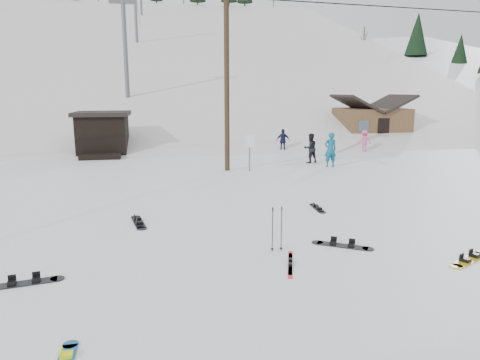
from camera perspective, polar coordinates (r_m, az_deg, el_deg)
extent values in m
plane|color=white|center=(8.69, -0.94, -15.94)|extent=(200.00, 200.00, 0.00)
cube|color=silver|center=(64.63, -8.85, -2.71)|extent=(60.00, 85.24, 65.97)
cube|color=white|center=(71.29, 23.44, -1.36)|extent=(45.66, 93.98, 54.59)
cylinder|color=#3A2819|center=(21.84, -1.78, 13.00)|extent=(0.26, 0.26, 9.00)
cylinder|color=#595B60|center=(21.86, 1.29, 3.53)|extent=(0.07, 0.07, 1.80)
cube|color=white|center=(21.74, 1.32, 5.21)|extent=(0.50, 0.04, 0.60)
cube|color=black|center=(28.98, -17.76, 5.71)|extent=(3.00, 3.00, 2.50)
cube|color=black|center=(28.88, -17.93, 8.42)|extent=(3.40, 3.40, 0.25)
cube|color=black|center=(27.34, -18.09, 3.03)|extent=(2.40, 1.20, 0.30)
cylinder|color=#595B60|center=(37.83, -15.02, 16.28)|extent=(0.36, 0.36, 8.00)
cube|color=#595B60|center=(38.34, -15.35, 21.94)|extent=(2.20, 0.30, 0.30)
cylinder|color=#595B60|center=(58.47, -13.75, 21.05)|extent=(0.36, 0.36, 8.00)
cube|color=brown|center=(35.62, 17.02, 6.96)|extent=(5.00, 4.00, 2.70)
cube|color=black|center=(34.94, 15.19, 9.77)|extent=(2.69, 4.40, 1.43)
cube|color=black|center=(36.17, 19.12, 9.60)|extent=(2.69, 4.40, 1.43)
cube|color=black|center=(33.87, 18.55, 6.21)|extent=(0.90, 0.06, 1.90)
cylinder|color=#175B95|center=(7.92, -21.68, -19.74)|extent=(0.25, 0.25, 0.02)
cube|color=#EEFF0D|center=(7.60, -22.14, -20.79)|extent=(0.18, 0.14, 0.07)
cube|color=red|center=(10.36, 6.72, -11.20)|extent=(0.53, 1.44, 0.02)
cube|color=black|center=(10.34, 6.72, -10.99)|extent=(0.15, 0.28, 0.07)
cube|color=red|center=(10.50, 6.72, -10.88)|extent=(0.53, 1.44, 0.02)
cube|color=black|center=(10.49, 6.73, -10.67)|extent=(0.15, 0.28, 0.07)
cylinder|color=black|center=(11.01, 4.35, -6.66)|extent=(0.02, 0.02, 1.13)
cylinder|color=black|center=(11.18, 4.31, -9.13)|extent=(0.08, 0.08, 0.01)
cylinder|color=black|center=(10.85, 4.39, -3.91)|extent=(0.03, 0.03, 0.10)
cylinder|color=black|center=(11.07, 5.54, -6.58)|extent=(0.02, 0.02, 1.13)
cylinder|color=black|center=(11.24, 5.49, -9.04)|extent=(0.08, 0.08, 0.01)
cylinder|color=black|center=(10.91, 5.60, -3.85)|extent=(0.03, 0.03, 0.10)
cube|color=black|center=(10.47, -26.81, -12.20)|extent=(1.33, 0.53, 0.03)
cylinder|color=black|center=(10.41, -23.18, -12.01)|extent=(0.30, 0.30, 0.03)
cube|color=black|center=(10.42, -25.53, -11.85)|extent=(0.20, 0.24, 0.09)
cube|color=black|center=(10.48, -28.14, -11.97)|extent=(0.20, 0.24, 0.09)
cube|color=black|center=(13.78, -13.37, -5.54)|extent=(0.54, 1.32, 0.03)
cylinder|color=black|center=(14.39, -13.74, -4.81)|extent=(0.30, 0.30, 0.03)
cylinder|color=black|center=(13.17, -12.96, -6.33)|extent=(0.30, 0.30, 0.03)
cube|color=black|center=(13.99, -13.52, -5.05)|extent=(0.24, 0.20, 0.08)
cube|color=black|center=(13.55, -13.24, -5.59)|extent=(0.24, 0.20, 0.08)
cube|color=black|center=(11.80, 13.47, -8.51)|extent=(1.29, 0.95, 0.03)
cylinder|color=black|center=(11.74, 16.71, -8.80)|extent=(0.30, 0.30, 0.03)
cylinder|color=black|center=(11.90, 10.28, -8.20)|extent=(0.30, 0.30, 0.03)
cube|color=black|center=(11.76, 14.65, -8.36)|extent=(0.25, 0.27, 0.09)
cube|color=black|center=(11.81, 12.33, -8.14)|extent=(0.25, 0.27, 0.09)
cube|color=gold|center=(11.98, 28.27, -9.33)|extent=(1.34, 0.89, 0.03)
cylinder|color=gold|center=(11.40, 26.85, -10.24)|extent=(0.31, 0.31, 0.03)
cube|color=black|center=(12.18, 28.78, -8.77)|extent=(0.25, 0.27, 0.09)
cube|color=black|center=(11.75, 27.81, -9.39)|extent=(0.25, 0.27, 0.09)
cube|color=black|center=(15.25, 10.28, -3.74)|extent=(0.28, 1.07, 0.02)
cylinder|color=black|center=(15.73, 9.66, -3.23)|extent=(0.24, 0.24, 0.02)
cylinder|color=black|center=(14.76, 10.93, -4.28)|extent=(0.24, 0.24, 0.02)
cube|color=black|center=(15.41, 10.06, -3.38)|extent=(0.18, 0.14, 0.07)
cube|color=black|center=(15.06, 10.51, -3.76)|extent=(0.18, 0.14, 0.07)
imported|color=#0B5675|center=(23.58, 11.95, 3.97)|extent=(0.68, 0.45, 1.87)
imported|color=black|center=(24.72, 9.35, 4.21)|extent=(0.94, 0.80, 1.68)
imported|color=#D84C85|center=(30.19, 16.25, 5.03)|extent=(0.99, 0.63, 1.45)
imported|color=#171839|center=(28.70, 5.76, 5.23)|extent=(0.97, 0.51, 1.58)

